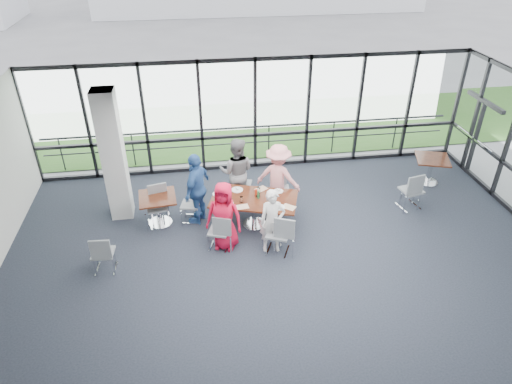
{
  "coord_description": "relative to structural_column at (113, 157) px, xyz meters",
  "views": [
    {
      "loc": [
        -1.72,
        -6.75,
        6.43
      ],
      "look_at": [
        -0.45,
        1.78,
        1.1
      ],
      "focal_mm": 32.0,
      "sensor_mm": 36.0,
      "label": 1
    }
  ],
  "objects": [
    {
      "name": "floor",
      "position": [
        3.6,
        -3.0,
        -1.61
      ],
      "size": [
        12.0,
        10.0,
        0.02
      ],
      "primitive_type": "cube",
      "color": "#1D232C",
      "rests_on": "ground"
    },
    {
      "name": "ceiling",
      "position": [
        3.6,
        -3.0,
        1.6
      ],
      "size": [
        12.0,
        10.0,
        0.04
      ],
      "primitive_type": "cube",
      "color": "silver",
      "rests_on": "ground"
    },
    {
      "name": "curtain_wall_back",
      "position": [
        3.6,
        2.0,
        0.0
      ],
      "size": [
        12.0,
        0.1,
        3.2
      ],
      "primitive_type": "cube",
      "color": "white",
      "rests_on": "ground"
    },
    {
      "name": "exit_door",
      "position": [
        9.6,
        0.75,
        -0.55
      ],
      "size": [
        0.12,
        1.6,
        2.1
      ],
      "primitive_type": "cube",
      "color": "black",
      "rests_on": "ground"
    },
    {
      "name": "structural_column",
      "position": [
        0.0,
        0.0,
        0.0
      ],
      "size": [
        0.5,
        0.5,
        3.2
      ],
      "primitive_type": "cube",
      "color": "silver",
      "rests_on": "ground"
    },
    {
      "name": "apron",
      "position": [
        3.6,
        7.0,
        -1.62
      ],
      "size": [
        80.0,
        70.0,
        0.02
      ],
      "primitive_type": "cube",
      "color": "gray",
      "rests_on": "ground"
    },
    {
      "name": "grass_strip",
      "position": [
        3.6,
        5.0,
        -1.59
      ],
      "size": [
        80.0,
        5.0,
        0.01
      ],
      "primitive_type": "cube",
      "color": "#2D621C",
      "rests_on": "ground"
    },
    {
      "name": "guard_rail",
      "position": [
        3.6,
        2.6,
        -1.1
      ],
      "size": [
        12.0,
        0.06,
        0.06
      ],
      "primitive_type": "cylinder",
      "rotation": [
        0.0,
        1.57,
        0.0
      ],
      "color": "#2D2D33",
      "rests_on": "ground"
    },
    {
      "name": "main_table",
      "position": [
        3.15,
        -0.92,
        -0.97
      ],
      "size": [
        2.2,
        1.62,
        0.75
      ],
      "rotation": [
        0.0,
        0.0,
        -0.3
      ],
      "color": "#391810",
      "rests_on": "ground"
    },
    {
      "name": "side_table_left",
      "position": [
        0.92,
        -0.53,
        -0.97
      ],
      "size": [
        0.91,
        0.91,
        0.75
      ],
      "rotation": [
        0.0,
        0.0,
        0.09
      ],
      "color": "#391810",
      "rests_on": "ground"
    },
    {
      "name": "side_table_right",
      "position": [
        8.2,
        0.35,
        -0.97
      ],
      "size": [
        1.08,
        1.08,
        0.75
      ],
      "rotation": [
        0.0,
        0.0,
        -0.32
      ],
      "color": "#391810",
      "rests_on": "ground"
    },
    {
      "name": "diner_near_left",
      "position": [
        2.39,
        -1.64,
        -0.79
      ],
      "size": [
        0.92,
        0.76,
        1.61
      ],
      "primitive_type": "imported",
      "rotation": [
        0.0,
        0.0,
        -0.36
      ],
      "color": "red",
      "rests_on": "ground"
    },
    {
      "name": "diner_near_right",
      "position": [
        3.4,
        -1.91,
        -0.85
      ],
      "size": [
        0.57,
        0.43,
        1.51
      ],
      "primitive_type": "imported",
      "rotation": [
        0.0,
        0.0,
        -0.05
      ],
      "color": "silver",
      "rests_on": "ground"
    },
    {
      "name": "diner_far_left",
      "position": [
        2.86,
        0.11,
        -0.7
      ],
      "size": [
        0.98,
        0.74,
        1.8
      ],
      "primitive_type": "imported",
      "rotation": [
        0.0,
        0.0,
        2.89
      ],
      "color": "slate",
      "rests_on": "ground"
    },
    {
      "name": "diner_far_right",
      "position": [
        3.84,
        -0.24,
        -0.74
      ],
      "size": [
        1.25,
        1.05,
        1.72
      ],
      "primitive_type": "imported",
      "rotation": [
        0.0,
        0.0,
        2.62
      ],
      "color": "pink",
      "rests_on": "ground"
    },
    {
      "name": "diner_end",
      "position": [
        1.86,
        -0.54,
        -0.7
      ],
      "size": [
        1.02,
        1.2,
        1.8
      ],
      "primitive_type": "imported",
      "rotation": [
        0.0,
        0.0,
        -2.08
      ],
      "color": "#2E599B",
      "rests_on": "ground"
    },
    {
      "name": "chair_main_nl",
      "position": [
        2.25,
        -1.66,
        -1.16
      ],
      "size": [
        0.54,
        0.54,
        0.88
      ],
      "primitive_type": null,
      "rotation": [
        0.0,
        0.0,
        -0.33
      ],
      "color": "gray",
      "rests_on": "ground"
    },
    {
      "name": "chair_main_nr",
      "position": [
        3.51,
        -2.0,
        -1.12
      ],
      "size": [
        0.62,
        0.62,
        0.97
      ],
      "primitive_type": null,
      "rotation": [
        0.0,
        0.0,
        -0.42
      ],
      "color": "gray",
      "rests_on": "ground"
    },
    {
      "name": "chair_main_fl",
      "position": [
        2.98,
        0.17,
        -1.11
      ],
      "size": [
        0.6,
        0.6,
        0.98
      ],
      "primitive_type": null,
      "rotation": [
        0.0,
        0.0,
        2.85
      ],
      "color": "gray",
      "rests_on": "ground"
    },
    {
      "name": "chair_main_fr",
      "position": [
        3.93,
        -0.16,
        -1.15
      ],
      "size": [
        0.49,
        0.49,
        0.91
      ],
      "primitive_type": null,
      "rotation": [
        0.0,
        0.0,
        3.03
      ],
      "color": "gray",
      "rests_on": "ground"
    },
    {
      "name": "chair_main_end",
      "position": [
        1.67,
        -0.5,
        -1.16
      ],
      "size": [
        0.52,
        0.52,
        0.88
      ],
      "primitive_type": null,
      "rotation": [
        0.0,
        0.0,
        -1.81
      ],
      "color": "gray",
      "rests_on": "ground"
    },
    {
      "name": "chair_spare_la",
      "position": [
        -0.16,
        -2.07,
        -1.16
      ],
      "size": [
        0.47,
        0.47,
        0.89
      ],
      "primitive_type": null,
      "rotation": [
        0.0,
        0.0,
        -0.08
      ],
      "color": "gray",
      "rests_on": "ground"
    },
    {
      "name": "chair_spare_lb",
      "position": [
        0.87,
        -0.55,
        -1.12
      ],
      "size": [
        0.56,
        0.56,
        0.95
      ],
      "primitive_type": null,
      "rotation": [
        0.0,
        0.0,
        3.37
      ],
      "color": "gray",
      "rests_on": "ground"
    },
    {
      "name": "chair_spare_r",
      "position": [
        7.13,
        -0.75,
        -1.1
      ],
      "size": [
        0.58,
        0.58,
        1.0
      ],
      "primitive_type": null,
      "rotation": [
        0.0,
        0.0,
        0.21
      ],
      "color": "gray",
      "rests_on": "ground"
    },
    {
      "name": "plate_nl",
      "position": [
        2.52,
        -1.07,
        -0.84
      ],
      "size": [
        0.27,
        0.27,
        0.01
      ],
      "primitive_type": "cylinder",
      "color": "white",
      "rests_on": "main_table"
    },
    {
      "name": "plate_nr",
      "position": [
        3.65,
        -1.39,
        -0.84
      ],
      "size": [
        0.26,
        0.26,
        0.01
      ],
      "primitive_type": "cylinder",
      "color": "white",
      "rests_on": "main_table"
    },
    {
      "name": "plate_fl",
      "position": [
        2.8,
        -0.51,
        -0.84
      ],
      "size": [
        0.28,
        0.28,
        0.01
      ],
      "primitive_type": "cylinder",
      "color": "white",
      "rests_on": "main_table"
    },
    {
      "name": "plate_fr",
      "position": [
        3.76,
        -0.71,
        -0.84
      ],
      "size": [
        0.23,
        0.23,
        0.01
      ],
      "primitive_type": "cylinder",
      "color": "white",
      "rests_on": "main_table"
    },
    {
      "name": "plate_end",
      "position": [
        2.34,
        -0.63,
        -0.84
      ],
      "size": [
        0.28,
        0.28,
        0.01
      ],
      "primitive_type": "cylinder",
      "color": "white",
      "rests_on": "main_table"
    },
    {
      "name": "tumbler_a",
      "position": [
        2.84,
        -1.05,
        -0.78
      ],
      "size": [
        0.07,
        0.07,
        0.14
      ],
      "primitive_type": "cylinder",
      "color": "white",
      "rests_on": "main_table"
    },
    {
      "name": "tumbler_b",
      "position": [
        3.41,
        -1.24,
        -0.79
      ],
      "size": [
        0.06,
        0.06,
        0.13
      ],
      "primitive_type": "cylinder",
      "color": "white",
      "rests_on": "main_table"
    },
    {
      "name": "tumbler_c",
      "position": [
        3.28,
        -0.72,
        -0.77
      ],
      "size": [
        0.08,
        0.08,
        0.15
      ],
      "primitive_type": "cylinder",
      "color": "white",
      "rests_on": "main_table"
    },
    {
      "name": "tumbler_d",
      "position": [
        2.48,
        -0.89,
        -0.78
      ],
      "size": [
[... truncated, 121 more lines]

